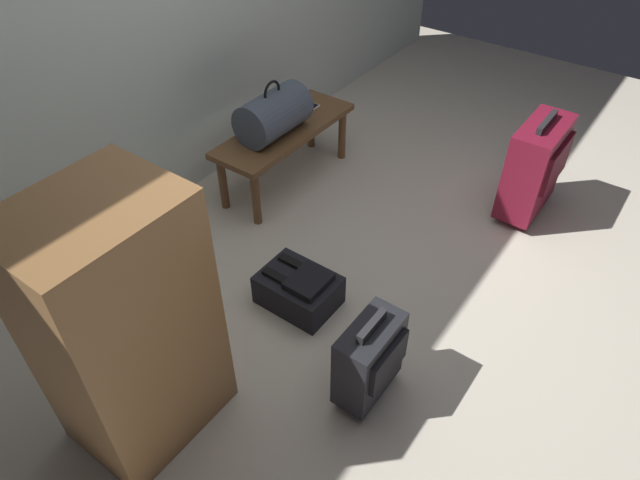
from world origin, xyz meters
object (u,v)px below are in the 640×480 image
at_px(cell_phone, 308,105).
at_px(bench, 285,136).
at_px(suitcase_upright_burgundy, 535,167).
at_px(suitcase_small_charcoal, 370,358).
at_px(backpack_dark, 299,289).
at_px(duffel_bag_slate, 273,114).
at_px(side_cabinet, 125,328).

bearing_deg(cell_phone, bench, -170.11).
bearing_deg(suitcase_upright_burgundy, cell_phone, 101.13).
relative_size(suitcase_small_charcoal, backpack_dark, 1.21).
xyz_separation_m(duffel_bag_slate, cell_phone, (0.41, 0.05, -0.13)).
distance_m(suitcase_upright_burgundy, backpack_dark, 1.55).
distance_m(duffel_bag_slate, suitcase_small_charcoal, 1.63).
distance_m(bench, suitcase_small_charcoal, 1.66).
xyz_separation_m(suitcase_upright_burgundy, backpack_dark, (-1.39, 0.64, -0.23)).
distance_m(bench, cell_phone, 0.32).
bearing_deg(side_cabinet, suitcase_upright_burgundy, -18.42).
height_order(bench, duffel_bag_slate, duffel_bag_slate).
height_order(bench, cell_phone, cell_phone).
distance_m(suitcase_small_charcoal, side_cabinet, 0.96).
bearing_deg(cell_phone, suitcase_upright_burgundy, -78.87).
bearing_deg(bench, side_cabinet, -159.92).
distance_m(duffel_bag_slate, backpack_dark, 1.10).
height_order(suitcase_upright_burgundy, side_cabinet, side_cabinet).
bearing_deg(suitcase_upright_burgundy, suitcase_small_charcoal, 177.30).
bearing_deg(suitcase_small_charcoal, side_cabinet, 132.31).
relative_size(suitcase_upright_burgundy, backpack_dark, 1.64).
relative_size(bench, suitcase_small_charcoal, 2.17).
bearing_deg(cell_phone, backpack_dark, -145.21).
xyz_separation_m(suitcase_small_charcoal, backpack_dark, (0.25, 0.56, -0.15)).
bearing_deg(bench, suitcase_upright_burgundy, -66.58).
bearing_deg(suitcase_small_charcoal, duffel_bag_slate, 53.27).
relative_size(bench, backpack_dark, 2.63).
xyz_separation_m(suitcase_upright_burgundy, suitcase_small_charcoal, (-1.64, 0.08, -0.08)).
bearing_deg(suitcase_upright_burgundy, duffel_bag_slate, 116.73).
distance_m(cell_phone, side_cabinet, 2.09).
relative_size(duffel_bag_slate, suitcase_small_charcoal, 0.96).
height_order(cell_phone, suitcase_small_charcoal, suitcase_small_charcoal).
bearing_deg(duffel_bag_slate, bench, -0.00).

